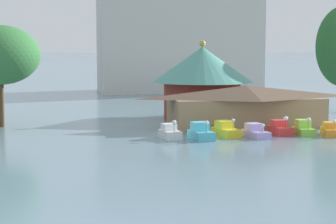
# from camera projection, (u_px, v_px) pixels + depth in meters

# --- Properties ---
(pedal_boat_white) EXTENTS (1.73, 2.57, 1.72)m
(pedal_boat_white) POSITION_uv_depth(u_px,v_px,m) (170.00, 133.00, 50.88)
(pedal_boat_white) COLOR white
(pedal_boat_white) RESTS_ON ground
(pedal_boat_cyan) EXTENTS (1.97, 2.82, 1.77)m
(pedal_boat_cyan) POSITION_uv_depth(u_px,v_px,m) (201.00, 133.00, 50.23)
(pedal_boat_cyan) COLOR #4CB7CC
(pedal_boat_cyan) RESTS_ON ground
(pedal_boat_yellow) EXTENTS (2.15, 3.17, 1.73)m
(pedal_boat_yellow) POSITION_uv_depth(u_px,v_px,m) (226.00, 130.00, 52.08)
(pedal_boat_yellow) COLOR yellow
(pedal_boat_yellow) RESTS_ON ground
(pedal_boat_lavender) EXTENTS (1.89, 3.06, 1.37)m
(pedal_boat_lavender) POSITION_uv_depth(u_px,v_px,m) (255.00, 132.00, 51.44)
(pedal_boat_lavender) COLOR #B299D8
(pedal_boat_lavender) RESTS_ON ground
(pedal_boat_red) EXTENTS (1.76, 2.57, 1.80)m
(pedal_boat_red) POSITION_uv_depth(u_px,v_px,m) (280.00, 129.00, 53.06)
(pedal_boat_red) COLOR red
(pedal_boat_red) RESTS_ON ground
(pedal_boat_lime) EXTENTS (1.55, 2.59, 1.68)m
(pedal_boat_lime) POSITION_uv_depth(u_px,v_px,m) (304.00, 129.00, 53.10)
(pedal_boat_lime) COLOR #8CCC3F
(pedal_boat_lime) RESTS_ON ground
(pedal_boat_orange) EXTENTS (2.17, 3.21, 1.58)m
(pedal_boat_orange) POSITION_uv_depth(u_px,v_px,m) (331.00, 130.00, 52.78)
(pedal_boat_orange) COLOR orange
(pedal_boat_orange) RESTS_ON ground
(boathouse) EXTENTS (16.03, 6.56, 4.11)m
(boathouse) POSITION_uv_depth(u_px,v_px,m) (246.00, 105.00, 58.15)
(boathouse) COLOR #9E7F5B
(boathouse) RESTS_ON ground
(green_roof_pavilion) EXTENTS (11.08, 11.08, 8.62)m
(green_roof_pavilion) POSITION_uv_depth(u_px,v_px,m) (202.00, 78.00, 65.05)
(green_roof_pavilion) COLOR #993328
(green_roof_pavilion) RESTS_ON ground
(shoreline_tree_mid) EXTENTS (7.84, 7.84, 10.04)m
(shoreline_tree_mid) POSITION_uv_depth(u_px,v_px,m) (0.00, 55.00, 57.73)
(shoreline_tree_mid) COLOR brown
(shoreline_tree_mid) RESTS_ON ground
(background_building_block) EXTENTS (28.68, 13.43, 18.68)m
(background_building_block) POSITION_uv_depth(u_px,v_px,m) (178.00, 39.00, 105.48)
(background_building_block) COLOR beige
(background_building_block) RESTS_ON ground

